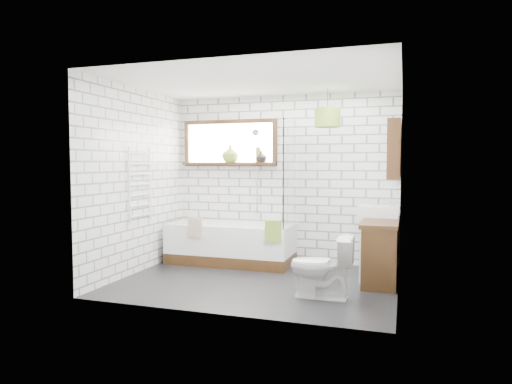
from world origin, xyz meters
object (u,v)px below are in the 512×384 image
(bathtub, at_px, (231,243))
(vanity, at_px, (381,249))
(basin, at_px, (378,211))
(pendant, at_px, (327,118))
(toilet, at_px, (321,266))

(bathtub, relative_size, vanity, 1.36)
(bathtub, distance_m, basin, 2.18)
(bathtub, height_order, pendant, pendant)
(pendant, bearing_deg, bathtub, 176.24)
(vanity, bearing_deg, pendant, 165.94)
(toilet, bearing_deg, vanity, 150.49)
(bathtub, distance_m, toilet, 2.07)
(basin, bearing_deg, bathtub, -179.36)
(vanity, bearing_deg, toilet, -119.37)
(pendant, bearing_deg, vanity, -14.06)
(bathtub, relative_size, basin, 3.46)
(bathtub, xyz_separation_m, basin, (2.11, 0.02, 0.55))
(vanity, distance_m, basin, 0.56)
(pendant, bearing_deg, toilet, -83.24)
(vanity, height_order, toilet, vanity)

